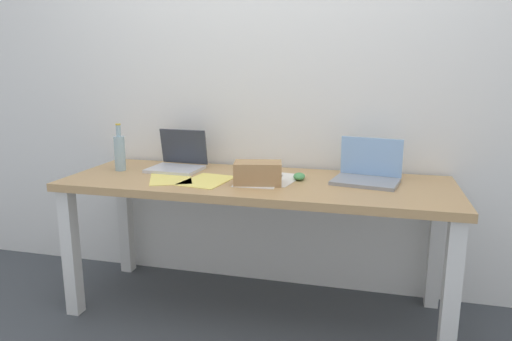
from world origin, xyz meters
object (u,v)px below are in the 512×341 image
Objects in this scene: beer_bottle at (120,152)px; cardboard_box at (258,173)px; laptop_right at (367,173)px; computer_mouse at (299,176)px; laptop_left at (178,161)px; desk at (256,197)px.

cardboard_box is (0.83, -0.11, -0.05)m from beer_bottle.
beer_bottle reaches higher than laptop_right.
computer_mouse is (-0.34, -0.03, -0.03)m from laptop_right.
beer_bottle is 1.02m from computer_mouse.
laptop_left is 0.57m from cardboard_box.
laptop_right is 1.36m from beer_bottle.
desk is at bearing -2.38° from beer_bottle.
computer_mouse is at bearing -5.94° from laptop_left.
laptop_right is 0.34m from computer_mouse.
desk is 5.63× the size of laptop_right.
computer_mouse is 0.24m from cardboard_box.
laptop_right is 1.51× the size of cardboard_box.
beer_bottle is at bearing 175.67° from computer_mouse.
cardboard_box is (-0.18, -0.14, 0.04)m from computer_mouse.
desk is 0.25m from computer_mouse.
desk is at bearing -169.82° from laptop_right.
desk is 0.53m from laptop_left.
cardboard_box reaches higher than desk.
cardboard_box is (0.03, -0.08, 0.15)m from desk.
laptop_right is (1.05, -0.04, -0.00)m from laptop_left.
laptop_left reaches higher than computer_mouse.
computer_mouse is 0.43× the size of cardboard_box.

